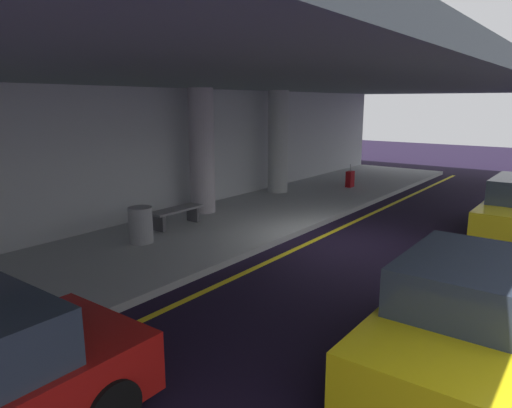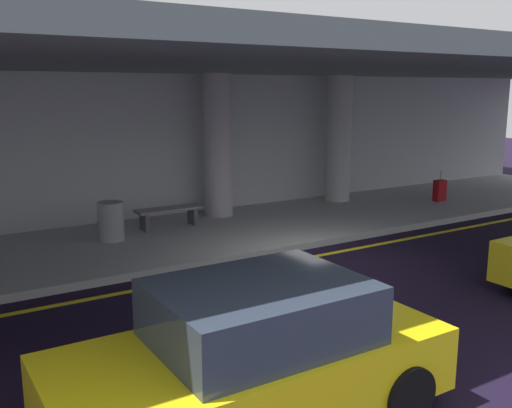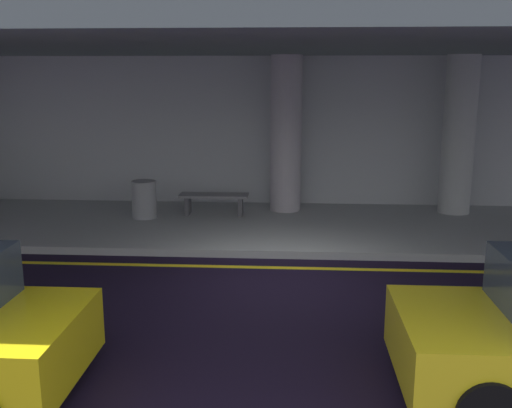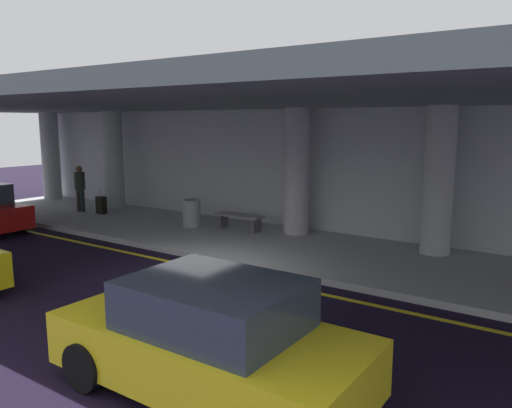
{
  "view_description": "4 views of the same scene",
  "coord_description": "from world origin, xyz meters",
  "px_view_note": "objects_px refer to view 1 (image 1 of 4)",
  "views": [
    {
      "loc": [
        -10.05,
        -5.06,
        3.4
      ],
      "look_at": [
        -0.36,
        2.18,
        0.75
      ],
      "focal_mm": 32.7,
      "sensor_mm": 36.0,
      "label": 1
    },
    {
      "loc": [
        -6.93,
        -8.57,
        3.4
      ],
      "look_at": [
        -0.7,
        1.46,
        1.03
      ],
      "focal_mm": 40.2,
      "sensor_mm": 36.0,
      "label": 2
    },
    {
      "loc": [
        0.19,
        -9.59,
        3.4
      ],
      "look_at": [
        -0.51,
        1.39,
        0.96
      ],
      "focal_mm": 41.65,
      "sensor_mm": 36.0,
      "label": 3
    },
    {
      "loc": [
        7.22,
        -8.17,
        3.4
      ],
      "look_at": [
        -0.17,
        2.59,
        1.26
      ],
      "focal_mm": 35.18,
      "sensor_mm": 36.0,
      "label": 4
    }
  ],
  "objects_px": {
    "bench_metal": "(177,213)",
    "support_column_center": "(202,151)",
    "support_column_right_mid": "(278,142)",
    "trash_bin_steel": "(141,225)",
    "car_yellow_taxi_no2": "(468,319)",
    "suitcase_upright_secondary": "(350,179)"
  },
  "relations": [
    {
      "from": "suitcase_upright_secondary",
      "to": "car_yellow_taxi_no2",
      "type": "bearing_deg",
      "value": -163.35
    },
    {
      "from": "bench_metal",
      "to": "trash_bin_steel",
      "type": "xyz_separation_m",
      "value": [
        -1.55,
        -0.42,
        0.07
      ]
    },
    {
      "from": "support_column_right_mid",
      "to": "suitcase_upright_secondary",
      "type": "bearing_deg",
      "value": -34.33
    },
    {
      "from": "support_column_right_mid",
      "to": "trash_bin_steel",
      "type": "relative_size",
      "value": 4.29
    },
    {
      "from": "support_column_center",
      "to": "trash_bin_steel",
      "type": "distance_m",
      "value": 3.63
    },
    {
      "from": "car_yellow_taxi_no2",
      "to": "trash_bin_steel",
      "type": "relative_size",
      "value": 4.82
    },
    {
      "from": "bench_metal",
      "to": "trash_bin_steel",
      "type": "distance_m",
      "value": 1.6
    },
    {
      "from": "support_column_right_mid",
      "to": "suitcase_upright_secondary",
      "type": "height_order",
      "value": "support_column_right_mid"
    },
    {
      "from": "support_column_center",
      "to": "bench_metal",
      "type": "distance_m",
      "value": 2.29
    },
    {
      "from": "support_column_right_mid",
      "to": "support_column_center",
      "type": "bearing_deg",
      "value": 180.0
    },
    {
      "from": "support_column_center",
      "to": "car_yellow_taxi_no2",
      "type": "relative_size",
      "value": 0.89
    },
    {
      "from": "suitcase_upright_secondary",
      "to": "bench_metal",
      "type": "height_order",
      "value": "suitcase_upright_secondary"
    },
    {
      "from": "support_column_center",
      "to": "trash_bin_steel",
      "type": "height_order",
      "value": "support_column_center"
    },
    {
      "from": "car_yellow_taxi_no2",
      "to": "suitcase_upright_secondary",
      "type": "height_order",
      "value": "car_yellow_taxi_no2"
    },
    {
      "from": "support_column_center",
      "to": "car_yellow_taxi_no2",
      "type": "height_order",
      "value": "support_column_center"
    },
    {
      "from": "suitcase_upright_secondary",
      "to": "trash_bin_steel",
      "type": "relative_size",
      "value": 1.06
    },
    {
      "from": "bench_metal",
      "to": "support_column_center",
      "type": "bearing_deg",
      "value": 19.42
    },
    {
      "from": "trash_bin_steel",
      "to": "support_column_right_mid",
      "type": "bearing_deg",
      "value": 7.93
    },
    {
      "from": "support_column_center",
      "to": "bench_metal",
      "type": "bearing_deg",
      "value": -160.58
    },
    {
      "from": "support_column_right_mid",
      "to": "bench_metal",
      "type": "bearing_deg",
      "value": -174.11
    },
    {
      "from": "car_yellow_taxi_no2",
      "to": "suitcase_upright_secondary",
      "type": "bearing_deg",
      "value": 30.09
    },
    {
      "from": "support_column_center",
      "to": "suitcase_upright_secondary",
      "type": "height_order",
      "value": "support_column_center"
    }
  ]
}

